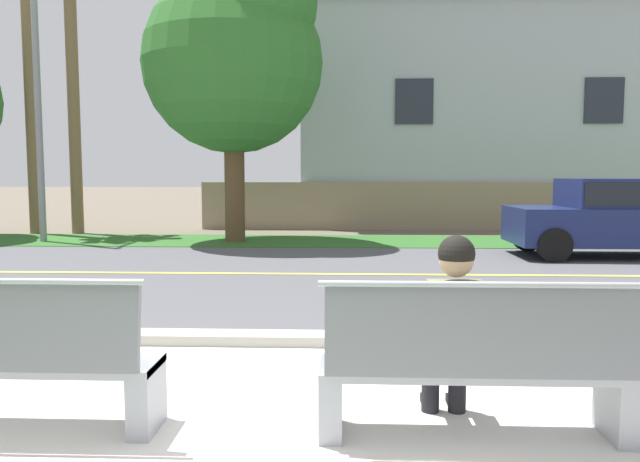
{
  "coord_description": "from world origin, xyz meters",
  "views": [
    {
      "loc": [
        0.66,
        -3.37,
        1.61
      ],
      "look_at": [
        0.39,
        3.33,
        1.0
      ],
      "focal_mm": 34.59,
      "sensor_mm": 36.0,
      "label": 1
    }
  ],
  "objects_px": {
    "car_navy_near": "(624,214)",
    "streetlamp": "(40,67)",
    "palm_tree_tall": "(70,1)",
    "seated_person_olive": "(452,325)",
    "shade_tree_left": "(238,49)",
    "bench_left": "(3,362)",
    "bench_right": "(476,368)"
  },
  "relations": [
    {
      "from": "car_navy_near",
      "to": "streetlamp",
      "type": "relative_size",
      "value": 0.59
    },
    {
      "from": "streetlamp",
      "to": "palm_tree_tall",
      "type": "relative_size",
      "value": 0.94
    },
    {
      "from": "seated_person_olive",
      "to": "palm_tree_tall",
      "type": "height_order",
      "value": "palm_tree_tall"
    },
    {
      "from": "car_navy_near",
      "to": "shade_tree_left",
      "type": "height_order",
      "value": "shade_tree_left"
    },
    {
      "from": "car_navy_near",
      "to": "streetlamp",
      "type": "xyz_separation_m",
      "value": [
        -12.74,
        2.42,
        3.32
      ]
    },
    {
      "from": "car_navy_near",
      "to": "shade_tree_left",
      "type": "relative_size",
      "value": 0.62
    },
    {
      "from": "seated_person_olive",
      "to": "streetlamp",
      "type": "bearing_deg",
      "value": 126.13
    },
    {
      "from": "streetlamp",
      "to": "palm_tree_tall",
      "type": "xyz_separation_m",
      "value": [
        -0.11,
        1.99,
        2.09
      ]
    },
    {
      "from": "car_navy_near",
      "to": "bench_left",
      "type": "bearing_deg",
      "value": -131.25
    },
    {
      "from": "bench_right",
      "to": "seated_person_olive",
      "type": "height_order",
      "value": "seated_person_olive"
    },
    {
      "from": "seated_person_olive",
      "to": "palm_tree_tall",
      "type": "xyz_separation_m",
      "value": [
        -8.05,
        12.88,
        5.58
      ]
    },
    {
      "from": "streetlamp",
      "to": "palm_tree_tall",
      "type": "height_order",
      "value": "palm_tree_tall"
    },
    {
      "from": "seated_person_olive",
      "to": "streetlamp",
      "type": "height_order",
      "value": "streetlamp"
    },
    {
      "from": "seated_person_olive",
      "to": "streetlamp",
      "type": "relative_size",
      "value": 0.17
    },
    {
      "from": "seated_person_olive",
      "to": "palm_tree_tall",
      "type": "bearing_deg",
      "value": 122.02
    },
    {
      "from": "bench_left",
      "to": "seated_person_olive",
      "type": "relative_size",
      "value": 1.5
    },
    {
      "from": "seated_person_olive",
      "to": "shade_tree_left",
      "type": "relative_size",
      "value": 0.18
    },
    {
      "from": "streetlamp",
      "to": "shade_tree_left",
      "type": "height_order",
      "value": "streetlamp"
    },
    {
      "from": "car_navy_near",
      "to": "shade_tree_left",
      "type": "xyz_separation_m",
      "value": [
        -7.97,
        2.35,
        3.69
      ]
    },
    {
      "from": "shade_tree_left",
      "to": "bench_right",
      "type": "bearing_deg",
      "value": -73.28
    },
    {
      "from": "bench_left",
      "to": "seated_person_olive",
      "type": "distance_m",
      "value": 2.8
    },
    {
      "from": "shade_tree_left",
      "to": "streetlamp",
      "type": "bearing_deg",
      "value": 179.12
    },
    {
      "from": "bench_left",
      "to": "palm_tree_tall",
      "type": "xyz_separation_m",
      "value": [
        -5.27,
        13.05,
        5.8
      ]
    },
    {
      "from": "car_navy_near",
      "to": "palm_tree_tall",
      "type": "height_order",
      "value": "palm_tree_tall"
    },
    {
      "from": "seated_person_olive",
      "to": "car_navy_near",
      "type": "height_order",
      "value": "car_navy_near"
    },
    {
      "from": "bench_left",
      "to": "streetlamp",
      "type": "bearing_deg",
      "value": 115.02
    },
    {
      "from": "bench_left",
      "to": "car_navy_near",
      "type": "xyz_separation_m",
      "value": [
        7.57,
        8.64,
        0.4
      ]
    },
    {
      "from": "bench_right",
      "to": "palm_tree_tall",
      "type": "xyz_separation_m",
      "value": [
        -8.17,
        13.05,
        5.8
      ]
    },
    {
      "from": "bench_right",
      "to": "shade_tree_left",
      "type": "bearing_deg",
      "value": 106.72
    },
    {
      "from": "bench_right",
      "to": "seated_person_olive",
      "type": "bearing_deg",
      "value": 123.93
    },
    {
      "from": "seated_person_olive",
      "to": "shade_tree_left",
      "type": "xyz_separation_m",
      "value": [
        -3.18,
        10.81,
        3.87
      ]
    },
    {
      "from": "car_navy_near",
      "to": "streetlamp",
      "type": "bearing_deg",
      "value": 169.23
    }
  ]
}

